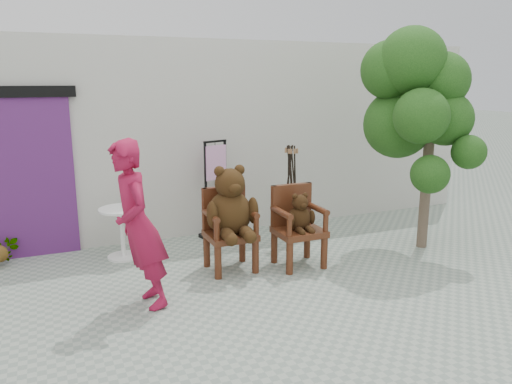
% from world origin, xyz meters
% --- Properties ---
extents(ground_plane, '(60.00, 60.00, 0.00)m').
position_xyz_m(ground_plane, '(0.00, 0.00, 0.00)').
color(ground_plane, gray).
rests_on(ground_plane, ground).
extents(back_wall, '(9.00, 1.00, 3.00)m').
position_xyz_m(back_wall, '(0.00, 3.10, 1.50)').
color(back_wall, beige).
rests_on(back_wall, ground).
extents(doorway, '(1.40, 0.11, 2.33)m').
position_xyz_m(doorway, '(-3.00, 2.58, 1.16)').
color(doorway, '#572062').
rests_on(doorway, ground).
extents(chair_big, '(0.68, 0.72, 1.37)m').
position_xyz_m(chair_big, '(-0.67, 1.00, 0.76)').
color(chair_big, '#3F1C0D').
rests_on(chair_big, ground).
extents(chair_small, '(0.60, 0.55, 1.05)m').
position_xyz_m(chair_small, '(0.21, 0.83, 0.61)').
color(chair_small, '#3F1C0D').
rests_on(chair_small, ground).
extents(person, '(0.50, 0.70, 1.82)m').
position_xyz_m(person, '(-1.93, 0.37, 0.91)').
color(person, maroon).
rests_on(person, ground).
extents(cafe_table, '(0.60, 0.60, 0.70)m').
position_xyz_m(cafe_table, '(-1.87, 1.99, 0.44)').
color(cafe_table, white).
rests_on(cafe_table, ground).
extents(display_stand, '(0.53, 0.46, 1.51)m').
position_xyz_m(display_stand, '(-0.40, 2.35, 0.58)').
color(display_stand, black).
rests_on(display_stand, ground).
extents(stool_bucket, '(0.32, 0.32, 1.45)m').
position_xyz_m(stool_bucket, '(0.62, 1.81, 0.64)').
color(stool_bucket, white).
rests_on(stool_bucket, ground).
extents(tree, '(1.36, 1.63, 3.11)m').
position_xyz_m(tree, '(2.00, 0.81, 2.14)').
color(tree, '#48382B').
rests_on(tree, ground).
extents(potted_plant, '(0.45, 0.42, 0.41)m').
position_xyz_m(potted_plant, '(-3.40, 2.35, 0.21)').
color(potted_plant, '#13360E').
rests_on(potted_plant, ground).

